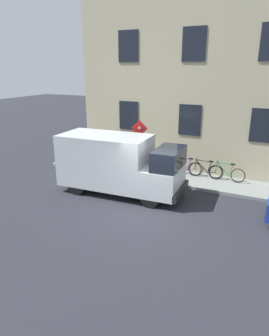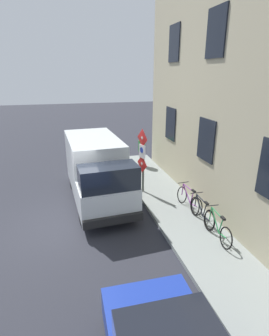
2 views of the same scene
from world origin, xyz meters
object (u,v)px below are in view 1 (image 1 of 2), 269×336
Objects in this scene: sign_post_stacked at (139,144)px; pedestrian at (93,146)px; bicycle_black at (205,170)px; bicycle_green at (226,173)px; bicycle_purple at (185,167)px; delivery_van at (118,163)px.

pedestrian is (0.95, 3.30, -0.71)m from sign_post_stacked.
sign_post_stacked is 1.54× the size of bicycle_black.
bicycle_black is (1.29, -2.91, -1.27)m from sign_post_stacked.
sign_post_stacked is 3.42m from bicycle_black.
bicycle_green is 1.99m from bicycle_purple.
bicycle_black is at bearing -66.11° from sign_post_stacked.
bicycle_black is 1.00× the size of pedestrian.
bicycle_black and bicycle_purple have the same top height.
sign_post_stacked is at bearing 21.62° from bicycle_green.
bicycle_green is (1.29, -3.90, -1.27)m from sign_post_stacked.
delivery_van is 4.45m from bicycle_black.
bicycle_green is at bearing -179.04° from bicycle_black.
bicycle_green is 7.23m from pedestrian.
bicycle_green is at bearing -53.21° from pedestrian.
bicycle_black is (-0.00, 0.99, 0.00)m from bicycle_green.
sign_post_stacked reaches higher than bicycle_purple.
pedestrian is at bearing 134.95° from delivery_van.
bicycle_purple is at bearing 54.55° from delivery_van.
bicycle_black is 0.99m from bicycle_purple.
pedestrian is at bearing 6.05° from bicycle_green.
delivery_van is 3.16× the size of pedestrian.
bicycle_black is 6.24m from pedestrian.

